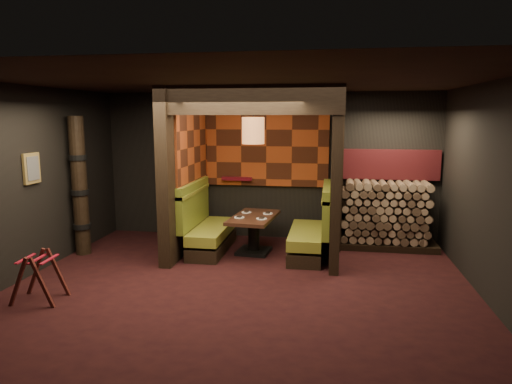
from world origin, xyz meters
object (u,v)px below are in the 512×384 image
object	(u,v)px
booth_bench_right	(312,233)
pendant_lamp	(253,130)
totem_column	(80,187)
booth_bench_left	(206,229)
firewood_stack	(389,215)
luggage_rack	(39,275)
dining_table	(254,229)

from	to	relation	value
booth_bench_right	pendant_lamp	bearing A→B (deg)	-176.05
totem_column	booth_bench_left	bearing A→B (deg)	14.75
pendant_lamp	firewood_stack	xyz separation A→B (m)	(2.38, 0.77, -1.54)
booth_bench_left	pendant_lamp	xyz separation A→B (m)	(0.87, -0.07, 1.76)
luggage_rack	firewood_stack	size ratio (longest dim) A/B	0.40
totem_column	luggage_rack	bearing A→B (deg)	-75.07
booth_bench_left	luggage_rack	size ratio (longest dim) A/B	2.31
luggage_rack	pendant_lamp	bearing A→B (deg)	45.87
firewood_stack	luggage_rack	bearing A→B (deg)	-145.77
booth_bench_right	firewood_stack	distance (m)	1.54
firewood_stack	pendant_lamp	bearing A→B (deg)	-162.05
booth_bench_right	dining_table	xyz separation A→B (m)	(-1.03, -0.02, 0.04)
booth_bench_left	pendant_lamp	bearing A→B (deg)	-4.67
dining_table	pendant_lamp	world-z (taller)	pendant_lamp
dining_table	firewood_stack	bearing A→B (deg)	16.86
luggage_rack	firewood_stack	xyz separation A→B (m)	(4.80, 3.26, 0.27)
firewood_stack	booth_bench_right	bearing A→B (deg)	-152.65
pendant_lamp	firewood_stack	world-z (taller)	pendant_lamp
booth_bench_left	dining_table	size ratio (longest dim) A/B	1.20
booth_bench_right	totem_column	bearing A→B (deg)	-172.14
pendant_lamp	totem_column	bearing A→B (deg)	-170.79
dining_table	pendant_lamp	bearing A→B (deg)	-90.00
dining_table	luggage_rack	size ratio (longest dim) A/B	1.93
dining_table	booth_bench_left	bearing A→B (deg)	178.62
pendant_lamp	totem_column	xyz separation A→B (m)	(-2.96, -0.48, -0.97)
booth_bench_right	firewood_stack	world-z (taller)	firewood_stack
booth_bench_right	totem_column	size ratio (longest dim) A/B	0.67
booth_bench_left	firewood_stack	bearing A→B (deg)	12.17
luggage_rack	dining_table	bearing A→B (deg)	46.44
totem_column	firewood_stack	bearing A→B (deg)	13.19
dining_table	totem_column	bearing A→B (deg)	-169.85
booth_bench_right	dining_table	world-z (taller)	booth_bench_right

